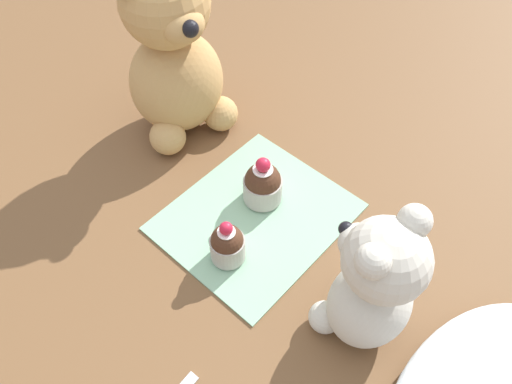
{
  "coord_description": "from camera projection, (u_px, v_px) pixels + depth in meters",
  "views": [
    {
      "loc": [
        0.29,
        0.26,
        0.56
      ],
      "look_at": [
        0.0,
        0.0,
        0.06
      ],
      "focal_mm": 35.0,
      "sensor_mm": 36.0,
      "label": 1
    }
  ],
  "objects": [
    {
      "name": "cupcake_near_cream_bear",
      "position": [
        227.0,
        244.0,
        0.61
      ],
      "size": [
        0.04,
        0.04,
        0.07
      ],
      "color": "#B2ADA3",
      "rests_on": "knitted_placemat"
    },
    {
      "name": "teddy_bear_cream",
      "position": [
        373.0,
        285.0,
        0.51
      ],
      "size": [
        0.11,
        0.1,
        0.2
      ],
      "rotation": [
        0.0,
        0.0,
        -0.08
      ],
      "color": "beige",
      "rests_on": "ground_plane"
    },
    {
      "name": "ground_plane",
      "position": [
        256.0,
        217.0,
        0.68
      ],
      "size": [
        4.0,
        4.0,
        0.0
      ],
      "primitive_type": "plane",
      "color": "brown"
    },
    {
      "name": "knitted_placemat",
      "position": [
        256.0,
        216.0,
        0.68
      ],
      "size": [
        0.24,
        0.21,
        0.01
      ],
      "primitive_type": "cube",
      "color": "#8EBC99",
      "rests_on": "ground_plane"
    },
    {
      "name": "cupcake_near_tan_bear",
      "position": [
        263.0,
        184.0,
        0.67
      ],
      "size": [
        0.05,
        0.05,
        0.08
      ],
      "color": "#B2ADA3",
      "rests_on": "knitted_placemat"
    },
    {
      "name": "teddy_bear_tan",
      "position": [
        174.0,
        56.0,
        0.69
      ],
      "size": [
        0.17,
        0.16,
        0.28
      ],
      "rotation": [
        0.0,
        0.0,
        2.89
      ],
      "color": "tan",
      "rests_on": "ground_plane"
    }
  ]
}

